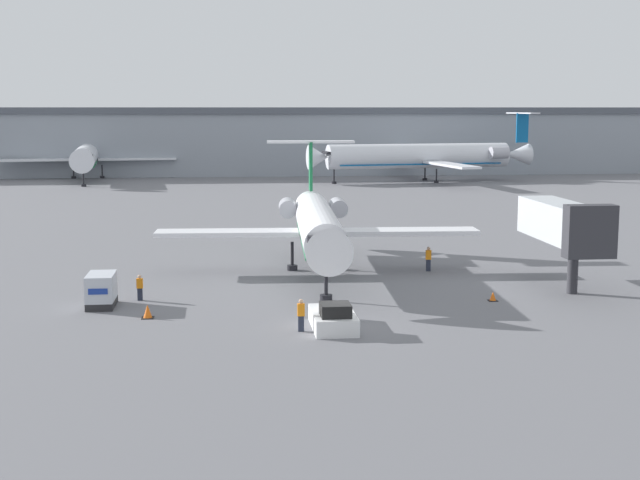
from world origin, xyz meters
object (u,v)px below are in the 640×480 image
(airplane_main, at_px, (318,224))
(luggage_cart, at_px, (101,290))
(traffic_cone_left, at_px, (148,312))
(traffic_cone_right, at_px, (493,296))
(worker_by_wing, at_px, (428,258))
(airplane_parked_far_left, at_px, (424,156))
(airplane_parked_far_right, at_px, (87,155))
(jet_bridge, at_px, (564,224))
(pushback_tug, at_px, (333,318))
(worker_on_apron, at_px, (140,287))
(worker_near_tug, at_px, (301,314))

(airplane_main, xyz_separation_m, luggage_cart, (-14.57, -10.33, -2.62))
(traffic_cone_left, height_order, traffic_cone_right, traffic_cone_left)
(luggage_cart, bearing_deg, worker_by_wing, 23.14)
(luggage_cart, height_order, airplane_parked_far_left, airplane_parked_far_left)
(traffic_cone_left, height_order, airplane_parked_far_right, airplane_parked_far_right)
(worker_by_wing, xyz_separation_m, jet_bridge, (7.64, -7.16, 3.46))
(worker_by_wing, xyz_separation_m, traffic_cone_left, (-19.84, -13.19, -0.60))
(worker_by_wing, height_order, jet_bridge, jet_bridge)
(pushback_tug, bearing_deg, jet_bridge, 29.83)
(airplane_main, relative_size, worker_on_apron, 15.80)
(worker_near_tug, height_order, airplane_parked_far_left, airplane_parked_far_left)
(traffic_cone_right, bearing_deg, jet_bridge, 31.43)
(luggage_cart, bearing_deg, jet_bridge, 4.94)
(traffic_cone_left, bearing_deg, pushback_tug, -19.33)
(worker_on_apron, relative_size, traffic_cone_right, 2.75)
(worker_by_wing, xyz_separation_m, traffic_cone_right, (1.71, -10.78, -0.70))
(traffic_cone_right, bearing_deg, worker_on_apron, 173.48)
(airplane_main, height_order, jet_bridge, airplane_main)
(jet_bridge, bearing_deg, worker_on_apron, -177.86)
(worker_near_tug, height_order, traffic_cone_right, worker_near_tug)
(worker_near_tug, xyz_separation_m, traffic_cone_right, (12.87, 6.50, -0.67))
(pushback_tug, xyz_separation_m, traffic_cone_right, (11.03, 6.10, -0.30))
(luggage_cart, relative_size, jet_bridge, 0.28)
(airplane_parked_far_right, bearing_deg, traffic_cone_left, -79.88)
(airplane_main, xyz_separation_m, jet_bridge, (15.99, -7.69, 0.79))
(worker_near_tug, relative_size, worker_on_apron, 1.09)
(worker_near_tug, distance_m, traffic_cone_left, 9.61)
(pushback_tug, distance_m, jet_bridge, 19.92)
(worker_by_wing, bearing_deg, traffic_cone_left, -146.39)
(traffic_cone_right, bearing_deg, worker_near_tug, -153.22)
(airplane_main, distance_m, jet_bridge, 17.76)
(pushback_tug, relative_size, traffic_cone_left, 5.78)
(worker_near_tug, bearing_deg, traffic_cone_left, 154.78)
(airplane_parked_far_right, bearing_deg, airplane_main, -71.83)
(pushback_tug, xyz_separation_m, airplane_parked_far_left, (27.20, 97.90, 3.74))
(pushback_tug, xyz_separation_m, worker_near_tug, (-1.84, -0.40, 0.37))
(jet_bridge, bearing_deg, airplane_parked_far_left, 83.37)
(luggage_cart, relative_size, worker_by_wing, 1.60)
(pushback_tug, xyz_separation_m, worker_on_apron, (-11.41, 8.66, 0.28))
(luggage_cart, bearing_deg, traffic_cone_left, -47.70)
(worker_on_apron, bearing_deg, luggage_cart, -144.26)
(worker_by_wing, distance_m, airplane_parked_far_left, 83.04)
(luggage_cart, bearing_deg, pushback_tug, -27.49)
(luggage_cart, height_order, traffic_cone_right, luggage_cart)
(luggage_cart, height_order, airplane_parked_far_right, airplane_parked_far_right)
(worker_by_wing, bearing_deg, worker_on_apron, -158.38)
(luggage_cart, bearing_deg, airplane_parked_far_right, 98.78)
(worker_near_tug, height_order, traffic_cone_left, worker_near_tug)
(airplane_parked_far_left, relative_size, jet_bridge, 3.65)
(airplane_main, bearing_deg, traffic_cone_left, -129.93)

